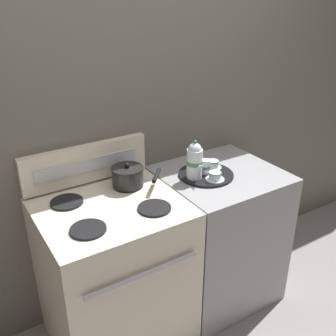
% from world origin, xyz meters
% --- Properties ---
extents(ground_plane, '(6.00, 6.00, 0.00)m').
position_xyz_m(ground_plane, '(0.00, 0.00, 0.00)').
color(ground_plane, gray).
extents(wall_back, '(6.00, 0.05, 2.20)m').
position_xyz_m(wall_back, '(0.00, 0.35, 1.10)').
color(wall_back, '#666056').
rests_on(wall_back, ground).
extents(stove, '(0.73, 0.68, 0.91)m').
position_xyz_m(stove, '(-0.35, -0.00, 0.45)').
color(stove, beige).
rests_on(stove, ground).
extents(control_panel, '(0.72, 0.05, 0.22)m').
position_xyz_m(control_panel, '(-0.35, 0.30, 1.01)').
color(control_panel, beige).
rests_on(control_panel, stove).
extents(side_counter, '(0.69, 0.65, 0.90)m').
position_xyz_m(side_counter, '(0.37, 0.00, 0.45)').
color(side_counter, '#939399').
rests_on(side_counter, ground).
extents(saucepan, '(0.27, 0.26, 0.13)m').
position_xyz_m(saucepan, '(-0.17, 0.14, 0.96)').
color(saucepan, black).
rests_on(saucepan, stove).
extents(serving_tray, '(0.32, 0.32, 0.01)m').
position_xyz_m(serving_tray, '(0.27, 0.02, 0.90)').
color(serving_tray, black).
rests_on(serving_tray, side_counter).
extents(teapot, '(0.09, 0.15, 0.23)m').
position_xyz_m(teapot, '(0.18, 0.01, 1.02)').
color(teapot, silver).
rests_on(teapot, serving_tray).
extents(teacup_left, '(0.11, 0.11, 0.05)m').
position_xyz_m(teacup_left, '(0.27, -0.07, 0.93)').
color(teacup_left, silver).
rests_on(teacup_left, serving_tray).
extents(teacup_right, '(0.11, 0.11, 0.05)m').
position_xyz_m(teacup_right, '(0.35, 0.06, 0.93)').
color(teacup_right, silver).
rests_on(teacup_right, serving_tray).
extents(creamer_jug, '(0.06, 0.06, 0.08)m').
position_xyz_m(creamer_jug, '(0.27, 0.02, 0.95)').
color(creamer_jug, silver).
rests_on(creamer_jug, serving_tray).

